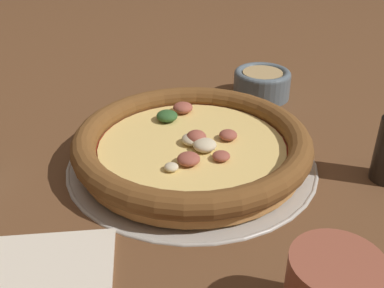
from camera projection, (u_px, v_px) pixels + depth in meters
name	position (u px, v px, depth m)	size (l,w,h in m)	color
ground_plane	(192.00, 162.00, 0.62)	(3.00, 3.00, 0.00)	brown
pizza_tray	(192.00, 160.00, 0.62)	(0.34, 0.34, 0.01)	#B7B2A8
pizza	(192.00, 144.00, 0.61)	(0.32, 0.32, 0.04)	#BC7F42
bowl_near	(262.00, 83.00, 0.81)	(0.10, 0.10, 0.05)	slate
napkin	(44.00, 275.00, 0.44)	(0.13, 0.14, 0.01)	beige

